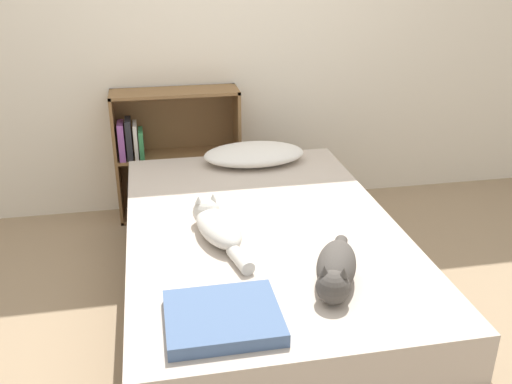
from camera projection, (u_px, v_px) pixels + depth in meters
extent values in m
plane|color=#997F60|center=(262.00, 310.00, 2.93)|extent=(8.00, 8.00, 0.00)
cube|color=silver|center=(219.00, 24.00, 3.70)|extent=(8.00, 0.06, 2.50)
cube|color=brown|center=(262.00, 288.00, 2.88)|extent=(1.31, 2.04, 0.27)
cube|color=#C1B2A3|center=(262.00, 245.00, 2.78)|extent=(1.27, 1.98, 0.23)
ellipsoid|color=white|center=(254.00, 154.00, 3.46)|extent=(0.61, 0.36, 0.12)
ellipsoid|color=beige|center=(218.00, 228.00, 2.57)|extent=(0.25, 0.41, 0.11)
sphere|color=beige|center=(206.00, 212.00, 2.70)|extent=(0.13, 0.13, 0.13)
cone|color=beige|center=(199.00, 200.00, 2.66)|extent=(0.04, 0.04, 0.03)
cone|color=beige|center=(213.00, 197.00, 2.69)|extent=(0.04, 0.04, 0.03)
cylinder|color=beige|center=(240.00, 259.00, 2.37)|extent=(0.10, 0.18, 0.06)
ellipsoid|color=#47423D|center=(336.00, 266.00, 2.23)|extent=(0.27, 0.37, 0.15)
sphere|color=#47423D|center=(333.00, 287.00, 2.11)|extent=(0.13, 0.13, 0.13)
cone|color=#47423D|center=(344.00, 272.00, 2.08)|extent=(0.04, 0.04, 0.03)
cone|color=#47423D|center=(324.00, 270.00, 2.09)|extent=(0.04, 0.04, 0.03)
cylinder|color=#47423D|center=(340.00, 249.00, 2.45)|extent=(0.11, 0.16, 0.06)
cube|color=brown|center=(117.00, 158.00, 3.75)|extent=(0.02, 0.26, 0.87)
cube|color=brown|center=(237.00, 150.00, 3.89)|extent=(0.02, 0.26, 0.87)
cube|color=brown|center=(181.00, 211.00, 3.99)|extent=(0.82, 0.26, 0.02)
cube|color=brown|center=(174.00, 92.00, 3.65)|extent=(0.82, 0.26, 0.02)
cube|color=brown|center=(178.00, 154.00, 3.82)|extent=(0.78, 0.26, 0.02)
cube|color=brown|center=(177.00, 148.00, 3.92)|extent=(0.82, 0.02, 0.87)
cube|color=#8C4C99|center=(122.00, 141.00, 3.67)|extent=(0.04, 0.16, 0.24)
cube|color=#232328|center=(129.00, 139.00, 3.67)|extent=(0.04, 0.16, 0.26)
cube|color=beige|center=(136.00, 141.00, 3.68)|extent=(0.02, 0.16, 0.23)
cube|color=#337F47|center=(141.00, 144.00, 3.70)|extent=(0.03, 0.16, 0.19)
cube|color=#4C668E|center=(223.00, 317.00, 2.01)|extent=(0.40, 0.35, 0.05)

